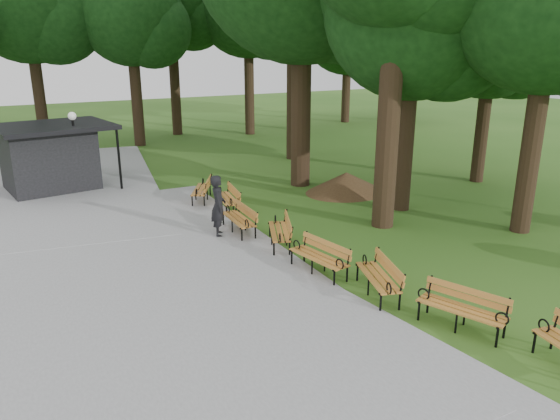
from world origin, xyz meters
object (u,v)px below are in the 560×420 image
kiosk (49,157)px  bench_6 (227,199)px  person (218,206)px  bench_2 (378,277)px  bench_4 (279,232)px  bench_7 (201,190)px  lawn_tree_5 (494,28)px  lamp_post (74,135)px  bench_3 (319,258)px  bench_5 (239,219)px  dirt_mound (346,182)px  lawn_tree_1 (415,9)px  bench_1 (461,310)px

kiosk → bench_6: (5.05, -6.27, -0.89)m
person → bench_2: size_ratio=1.01×
person → bench_4: person is taller
bench_7 → lawn_tree_5: 13.34m
person → bench_7: person is taller
bench_2 → bench_7: (-0.70, 9.48, 0.00)m
bench_2 → bench_4: size_ratio=1.00×
person → bench_4: (1.19, -1.68, -0.52)m
lamp_post → bench_7: 5.59m
person → bench_2: 5.85m
bench_2 → bench_4: 3.93m
lamp_post → bench_3: lamp_post is taller
kiosk → bench_6: bearing=-58.7°
kiosk → bench_5: (4.41, -8.59, -0.89)m
person → bench_2: (1.64, -5.59, -0.52)m
lamp_post → dirt_mound: (9.27, -5.42, -1.88)m
bench_4 → kiosk: bearing=-129.6°
person → kiosk: (-3.77, 8.54, 0.37)m
bench_7 → lamp_post: bearing=-104.7°
person → lawn_tree_1: size_ratio=0.20×
lamp_post → bench_7: lamp_post is taller
lamp_post → bench_7: size_ratio=1.68×
dirt_mound → bench_5: (-5.79, -2.22, 0.03)m
bench_3 → bench_6: 6.16m
kiosk → bench_5: size_ratio=2.24×
bench_1 → bench_4: same height
kiosk → bench_7: size_ratio=2.24×
bench_6 → bench_7: size_ratio=1.00×
bench_1 → bench_7: (-1.18, 11.57, 0.00)m
dirt_mound → bench_2: bench_2 is taller
bench_7 → bench_1: bearing=35.4°
lamp_post → bench_6: 6.97m
bench_1 → lawn_tree_1: lawn_tree_1 is taller
kiosk → bench_7: kiosk is taller
bench_6 → person: bearing=-18.9°
person → bench_3: size_ratio=1.01×
lawn_tree_5 → bench_6: bearing=173.0°
bench_1 → bench_3: (-1.01, 3.78, 0.00)m
dirt_mound → bench_1: (-4.32, -9.84, 0.03)m
bench_3 → lawn_tree_5: lawn_tree_5 is taller
lamp_post → bench_1: size_ratio=1.68×
person → bench_6: size_ratio=1.01×
lamp_post → bench_4: size_ratio=1.68×
bench_3 → lawn_tree_5: (11.42, 4.78, 5.89)m
kiosk → bench_6: size_ratio=2.24×
bench_3 → bench_4: size_ratio=1.00×
bench_4 → bench_1: bearing=33.3°
lawn_tree_5 → lawn_tree_1: bearing=-165.1°
dirt_mound → bench_4: bench_4 is taller
lawn_tree_1 → bench_3: bearing=-150.3°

